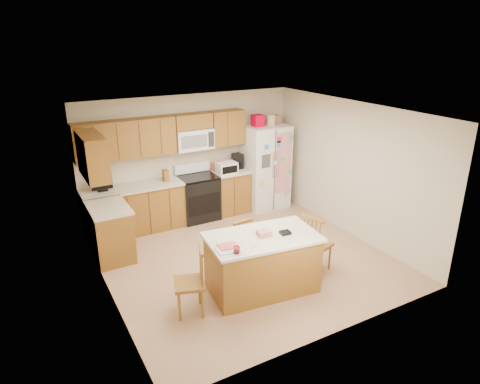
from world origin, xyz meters
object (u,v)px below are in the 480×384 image
stove (198,197)px  island (262,263)px  windsor_chair_back (239,244)px  windsor_chair_right (316,244)px  windsor_chair_left (191,283)px  refrigerator (265,166)px

stove → island: bearing=-94.6°
island → windsor_chair_back: 0.74m
stove → windsor_chair_right: (0.81, -2.81, -0.02)m
windsor_chair_left → windsor_chair_back: size_ratio=1.12×
refrigerator → windsor_chair_back: size_ratio=2.33×
refrigerator → windsor_chair_right: bearing=-105.5°
stove → refrigerator: bearing=-2.3°
windsor_chair_right → windsor_chair_left: bearing=-178.0°
island → windsor_chair_right: size_ratio=1.75×
stove → island: size_ratio=0.66×
refrigerator → windsor_chair_left: 4.10m
windsor_chair_left → windsor_chair_right: windsor_chair_left is taller
refrigerator → windsor_chair_left: refrigerator is taller
refrigerator → island: refrigerator is taller
island → windsor_chair_right: 1.04m
island → windsor_chair_left: bearing=-179.0°
stove → refrigerator: size_ratio=0.55×
refrigerator → windsor_chair_back: (-1.79, -2.06, -0.51)m
windsor_chair_left → windsor_chair_back: 1.38m
refrigerator → windsor_chair_right: (-0.76, -2.75, -0.46)m
windsor_chair_right → island: bearing=-176.8°
stove → windsor_chair_back: (-0.22, -2.13, -0.06)m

